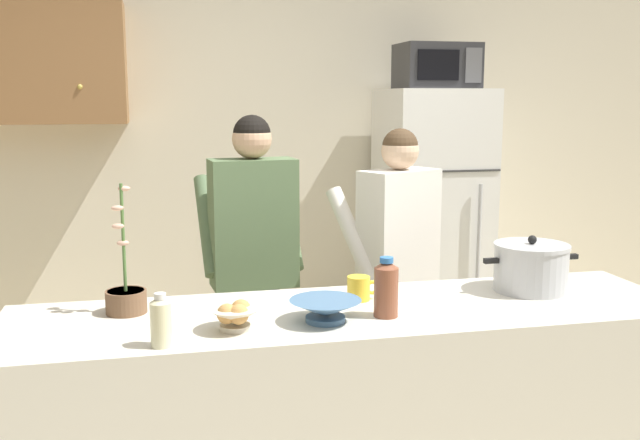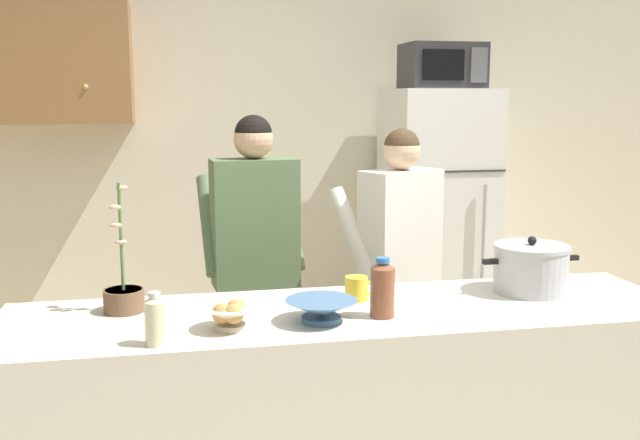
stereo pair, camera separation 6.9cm
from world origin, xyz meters
The scene contains 13 objects.
back_wall_unit centered at (-0.26, 2.26, 1.40)m, with size 6.00×0.48×2.60m.
kitchen_island centered at (0.00, 0.00, 0.46)m, with size 2.57×0.68×0.92m, color silver.
refrigerator centered at (1.04, 1.85, 0.88)m, with size 0.64×0.68×1.76m.
microwave centered at (1.04, 1.83, 1.90)m, with size 0.48×0.37×0.28m.
person_near_pot centered at (-0.25, 0.92, 1.01)m, with size 0.52×0.44×1.63m.
person_by_sink centered at (0.45, 0.80, 0.96)m, with size 0.59×0.55×1.56m.
cooking_pot centered at (0.79, 0.10, 1.02)m, with size 0.42×0.31×0.23m.
coffee_mug centered at (0.06, 0.12, 0.97)m, with size 0.13×0.09×0.10m.
bread_bowl centered at (-0.45, -0.15, 0.97)m, with size 0.19×0.19×0.10m.
empty_bowl centered at (-0.13, -0.12, 0.97)m, with size 0.26×0.26×0.08m.
bottle_near_edge centered at (-0.70, -0.26, 1.01)m, with size 0.07×0.07×0.18m.
bottle_mid_counter centered at (0.10, -0.11, 1.03)m, with size 0.09×0.09×0.22m.
potted_orchid centered at (-0.83, 0.14, 0.99)m, with size 0.15×0.15×0.48m.
Camera 2 is at (-0.62, -2.53, 1.71)m, focal length 40.35 mm.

